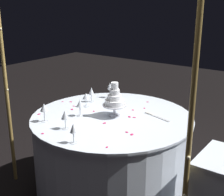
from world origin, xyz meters
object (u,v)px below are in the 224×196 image
Objects in this scene: wine_glass_3 at (44,108)px; wine_glass_5 at (73,129)px; tiered_cake at (115,100)px; wine_glass_4 at (91,92)px; wine_glass_6 at (65,116)px; cake_knife at (156,116)px; wine_glass_2 at (80,104)px; decorative_arch at (76,49)px; main_table at (112,154)px; wine_glass_0 at (110,87)px; wine_glass_1 at (86,97)px.

wine_glass_5 is (-0.50, 0.16, -0.01)m from wine_glass_3.
tiered_cake is 2.04× the size of wine_glass_5.
wine_glass_4 is 0.73m from wine_glass_6.
tiered_cake is 1.91× the size of wine_glass_3.
wine_glass_6 reaches higher than cake_knife.
wine_glass_2 is (0.25, 0.19, -0.04)m from tiered_cake.
wine_glass_2 is (0.24, -0.28, -0.56)m from decorative_arch.
wine_glass_6 is at bearing 72.90° from tiered_cake.
cake_knife is at bearing -146.58° from main_table.
wine_glass_3 is at bearing 49.23° from main_table.
main_table is 0.76m from wine_glass_0.
tiered_cake reaches higher than main_table.
wine_glass_0 is (0.37, -0.42, -0.04)m from tiered_cake.
wine_glass_3 is at bearing 86.43° from wine_glass_1.
wine_glass_5 is at bearing 122.14° from wine_glass_4.
main_table is 0.80m from wine_glass_5.
wine_glass_6 reaches higher than wine_glass_2.
wine_glass_6 is at bearing 74.21° from main_table.
tiered_cake is at bearing 130.97° from wine_glass_0.
tiered_cake is at bearing 156.29° from wine_glass_4.
wine_glass_4 is at bearing -26.41° from main_table.
cake_knife is (-0.57, -0.39, -0.11)m from wine_glass_2.
decorative_arch reaches higher than wine_glass_4.
wine_glass_4 is at bearing 74.29° from wine_glass_0.
wine_glass_0 reaches higher than wine_glass_1.
wine_glass_0 is 0.73m from cake_knife.
decorative_arch reaches higher than wine_glass_5.
wine_glass_1 is at bearing 13.09° from cake_knife.
wine_glass_2 reaches higher than main_table.
wine_glass_3 is 0.57× the size of cake_knife.
wine_glass_4 is (0.43, -0.19, -0.05)m from tiered_cake.
wine_glass_1 reaches higher than main_table.
wine_glass_4 is 0.54× the size of cake_knife.
wine_glass_2 is at bearing 100.70° from wine_glass_0.
main_table is 9.73× the size of wine_glass_2.
cake_knife is at bearing -179.05° from wine_glass_4.
wine_glass_2 is 0.31m from wine_glass_6.
tiered_cake is at bearing -130.94° from wine_glass_3.
cake_knife reaches higher than main_table.
tiered_cake is 1.99× the size of wine_glass_6.
wine_glass_5 is 0.28m from wine_glass_6.
tiered_cake is 0.41m from cake_knife.
wine_glass_3 is (0.41, 0.47, -0.03)m from tiered_cake.
decorative_arch reaches higher than wine_glass_0.
wine_glass_5 is at bearing 126.98° from wine_glass_2.
tiered_cake is 2.08× the size of wine_glass_2.
main_table is 8.94× the size of wine_glass_3.
wine_glass_2 is (-0.13, 0.23, 0.01)m from wine_glass_1.
wine_glass_4 is 0.98m from wine_glass_5.
wine_glass_4 is (0.06, -0.15, 0.01)m from wine_glass_1.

